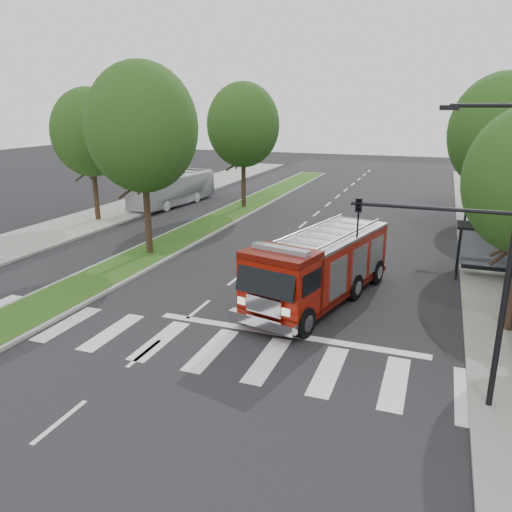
# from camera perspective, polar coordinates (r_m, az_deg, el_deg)

# --- Properties ---
(ground) EXTENTS (140.00, 140.00, 0.00)m
(ground) POSITION_cam_1_polar(r_m,az_deg,el_deg) (20.42, -6.58, -6.07)
(ground) COLOR black
(ground) RESTS_ON ground
(sidewalk_left) EXTENTS (5.00, 80.00, 0.15)m
(sidewalk_left) POSITION_cam_1_polar(r_m,az_deg,el_deg) (36.23, -20.11, 3.27)
(sidewalk_left) COLOR gray
(sidewalk_left) RESTS_ON ground
(median) EXTENTS (3.00, 50.00, 0.15)m
(median) POSITION_cam_1_polar(r_m,az_deg,el_deg) (38.49, -2.52, 5.04)
(median) COLOR gray
(median) RESTS_ON ground
(bus_shelter) EXTENTS (3.20, 1.60, 2.61)m
(bus_shelter) POSITION_cam_1_polar(r_m,az_deg,el_deg) (25.66, 25.42, 1.94)
(bus_shelter) COLOR black
(bus_shelter) RESTS_ON ground
(tree_right_mid) EXTENTS (5.60, 5.60, 9.72)m
(tree_right_mid) POSITION_cam_1_polar(r_m,az_deg,el_deg) (30.87, 26.24, 12.50)
(tree_right_mid) COLOR black
(tree_right_mid) RESTS_ON ground
(tree_right_far) EXTENTS (5.00, 5.00, 8.73)m
(tree_right_far) POSITION_cam_1_polar(r_m,az_deg,el_deg) (40.86, 24.91, 12.38)
(tree_right_far) COLOR black
(tree_right_far) RESTS_ON ground
(tree_median_near) EXTENTS (5.80, 5.80, 10.16)m
(tree_median_near) POSITION_cam_1_polar(r_m,az_deg,el_deg) (27.07, -12.90, 14.08)
(tree_median_near) COLOR black
(tree_median_near) RESTS_ON ground
(tree_median_far) EXTENTS (5.60, 5.60, 9.72)m
(tree_median_far) POSITION_cam_1_polar(r_m,az_deg,el_deg) (39.57, -1.48, 14.73)
(tree_median_far) COLOR black
(tree_median_far) RESTS_ON ground
(tree_left_mid) EXTENTS (5.20, 5.20, 9.16)m
(tree_left_mid) POSITION_cam_1_polar(r_m,az_deg,el_deg) (36.64, -18.42, 13.23)
(tree_left_mid) COLOR black
(tree_left_mid) RESTS_ON ground
(streetlight_right_near) EXTENTS (4.08, 0.22, 8.00)m
(streetlight_right_near) POSITION_cam_1_polar(r_m,az_deg,el_deg) (13.63, 23.66, 1.67)
(streetlight_right_near) COLOR black
(streetlight_right_near) RESTS_ON ground
(streetlight_right_far) EXTENTS (2.11, 0.20, 8.00)m
(streetlight_right_far) POSITION_cam_1_polar(r_m,az_deg,el_deg) (36.91, 23.24, 10.13)
(streetlight_right_far) COLOR black
(streetlight_right_far) RESTS_ON ground
(fire_engine) EXTENTS (4.70, 9.26, 3.08)m
(fire_engine) POSITION_cam_1_polar(r_m,az_deg,el_deg) (20.86, 7.29, -1.27)
(fire_engine) COLOR #4F0B04
(fire_engine) RESTS_ON ground
(city_bus) EXTENTS (3.13, 9.81, 2.69)m
(city_bus) POSITION_cam_1_polar(r_m,az_deg,el_deg) (42.13, -9.40, 7.60)
(city_bus) COLOR silver
(city_bus) RESTS_ON ground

